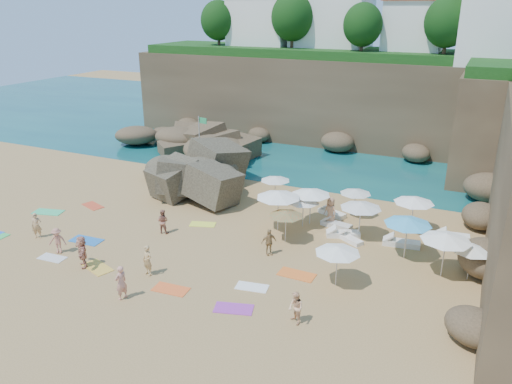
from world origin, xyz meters
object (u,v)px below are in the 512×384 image
at_px(parasol_1, 275,178).
at_px(person_stand_0, 37,226).
at_px(person_stand_3, 269,242).
at_px(lounger_0, 336,225).
at_px(person_stand_6, 121,283).
at_px(rock_outcrop, 187,183).
at_px(person_stand_4, 330,211).
at_px(parasol_0, 311,192).
at_px(parasol_2, 356,191).
at_px(person_stand_1, 163,221).
at_px(flag_pole, 201,135).
at_px(person_stand_5, 182,175).
at_px(person_stand_2, 240,159).

xyz_separation_m(parasol_1, person_stand_0, (-10.30, -10.88, -0.98)).
distance_m(person_stand_0, person_stand_3, 13.48).
distance_m(parasol_1, lounger_0, 5.64).
height_order(parasol_1, person_stand_6, parasol_1).
bearing_deg(parasol_1, person_stand_6, -96.94).
distance_m(rock_outcrop, parasol_1, 7.81).
bearing_deg(person_stand_4, person_stand_3, -86.65).
bearing_deg(parasol_0, person_stand_4, 18.92).
distance_m(parasol_2, person_stand_6, 15.64).
xyz_separation_m(parasol_0, person_stand_4, (1.17, 0.40, -1.20)).
height_order(parasol_2, person_stand_4, parasol_2).
distance_m(person_stand_3, person_stand_4, 5.55).
xyz_separation_m(rock_outcrop, person_stand_1, (3.46, -8.04, 0.74)).
bearing_deg(flag_pole, rock_outcrop, -73.62).
bearing_deg(person_stand_3, parasol_2, 19.98).
distance_m(person_stand_0, person_stand_5, 11.37).
bearing_deg(person_stand_0, parasol_0, -4.59).
distance_m(lounger_0, person_stand_5, 12.74).
xyz_separation_m(parasol_1, person_stand_6, (-1.70, -13.94, -0.91)).
bearing_deg(person_stand_2, person_stand_3, 131.59).
bearing_deg(person_stand_5, person_stand_4, -40.48).
distance_m(parasol_0, person_stand_4, 1.72).
height_order(person_stand_0, person_stand_5, person_stand_5).
distance_m(parasol_0, lounger_0, 2.55).
relative_size(person_stand_3, person_stand_4, 0.85).
height_order(person_stand_4, person_stand_6, person_stand_4).
distance_m(flag_pole, person_stand_6, 20.42).
bearing_deg(person_stand_4, person_stand_1, -125.65).
bearing_deg(parasol_2, lounger_0, -104.44).
bearing_deg(rock_outcrop, parasol_1, -5.93).
bearing_deg(parasol_0, parasol_2, 45.43).
distance_m(parasol_0, person_stand_2, 11.92).
xyz_separation_m(lounger_0, person_stand_1, (-9.07, -5.09, 0.59)).
xyz_separation_m(parasol_0, person_stand_5, (-10.85, 2.45, -1.18)).
xyz_separation_m(flag_pole, parasol_2, (14.34, -5.18, -0.97)).
relative_size(person_stand_1, person_stand_5, 0.82).
height_order(person_stand_3, person_stand_6, person_stand_6).
distance_m(parasol_0, person_stand_0, 16.13).
relative_size(rock_outcrop, parasol_2, 4.40).
xyz_separation_m(parasol_1, person_stand_4, (4.47, -1.90, -0.87)).
xyz_separation_m(parasol_2, person_stand_1, (-9.60, -7.18, -0.97)).
bearing_deg(person_stand_2, rock_outcrop, 75.98).
distance_m(person_stand_4, person_stand_6, 13.52).
bearing_deg(flag_pole, person_stand_4, -27.77).
height_order(parasol_1, person_stand_5, parasol_1).
height_order(parasol_1, person_stand_3, parasol_1).
xyz_separation_m(rock_outcrop, flag_pole, (-1.27, 4.32, 2.68)).
relative_size(parasol_0, person_stand_4, 1.37).
relative_size(person_stand_4, person_stand_5, 0.98).
distance_m(parasol_0, person_stand_3, 5.06).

